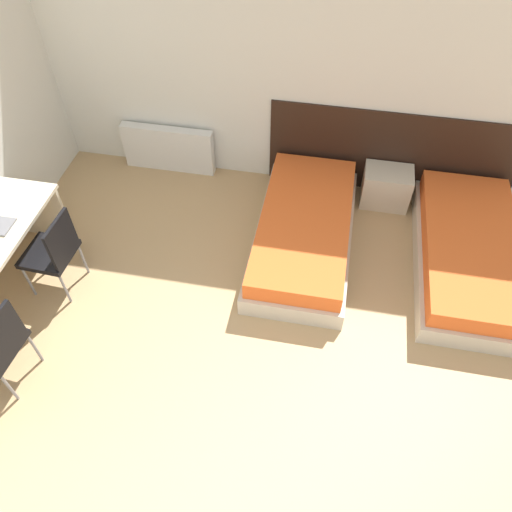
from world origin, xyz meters
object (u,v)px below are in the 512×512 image
at_px(bed_near_window, 304,231).
at_px(chair_near_laptop, 53,250).
at_px(nightstand, 386,187).
at_px(bed_near_door, 468,253).

bearing_deg(bed_near_window, chair_near_laptop, -156.23).
bearing_deg(bed_near_window, nightstand, 45.36).
height_order(bed_near_door, chair_near_laptop, chair_near_laptop).
relative_size(bed_near_window, nightstand, 3.87).
distance_m(nightstand, chair_near_laptop, 3.48).
distance_m(bed_near_window, bed_near_door, 1.61).
xyz_separation_m(bed_near_window, nightstand, (0.81, 0.82, 0.02)).
relative_size(bed_near_window, bed_near_door, 1.00).
relative_size(nightstand, chair_near_laptop, 0.59).
height_order(bed_near_door, nightstand, nightstand).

